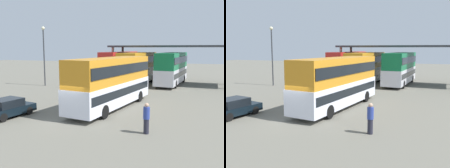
# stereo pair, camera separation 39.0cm
# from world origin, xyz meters

# --- Properties ---
(ground_plane) EXTENTS (140.00, 140.00, 0.00)m
(ground_plane) POSITION_xyz_m (0.00, 0.00, 0.00)
(ground_plane) COLOR #69665A
(double_decker_main) EXTENTS (4.02, 10.91, 4.19)m
(double_decker_main) POSITION_xyz_m (1.27, 4.52, 2.30)
(double_decker_main) COLOR white
(double_decker_main) RESTS_ON ground_plane
(parked_hatchback) EXTENTS (2.36, 3.91, 1.35)m
(parked_hatchback) POSITION_xyz_m (-4.84, -0.80, 0.67)
(parked_hatchback) COLOR black
(parked_hatchback) RESTS_ON ground_plane
(double_decker_near_canopy) EXTENTS (3.18, 10.82, 4.39)m
(double_decker_near_canopy) POSITION_xyz_m (-3.94, 22.36, 2.40)
(double_decker_near_canopy) COLOR orange
(double_decker_near_canopy) RESTS_ON ground_plane
(double_decker_mid_row) EXTENTS (3.18, 10.77, 4.35)m
(double_decker_mid_row) POSITION_xyz_m (-0.11, 18.97, 2.38)
(double_decker_mid_row) COLOR white
(double_decker_mid_row) RESTS_ON ground_plane
(double_decker_far_right) EXTENTS (3.32, 10.58, 4.35)m
(double_decker_far_right) POSITION_xyz_m (4.37, 20.07, 2.38)
(double_decker_far_right) COLOR silver
(double_decker_far_right) RESTS_ON ground_plane
(depot_canopy) EXTENTS (19.25, 6.14, 5.33)m
(depot_canopy) POSITION_xyz_m (5.06, 20.96, 4.96)
(depot_canopy) COLOR #33353A
(depot_canopy) RESTS_ON ground_plane
(lamppost_tall) EXTENTS (0.44, 0.44, 7.74)m
(lamppost_tall) POSITION_xyz_m (-11.39, 13.21, 4.88)
(lamppost_tall) COLOR #33353A
(lamppost_tall) RESTS_ON ground_plane
(pedestrian_waiting) EXTENTS (0.38, 0.38, 1.84)m
(pedestrian_waiting) POSITION_xyz_m (5.40, -1.00, 0.92)
(pedestrian_waiting) COLOR #262633
(pedestrian_waiting) RESTS_ON ground_plane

